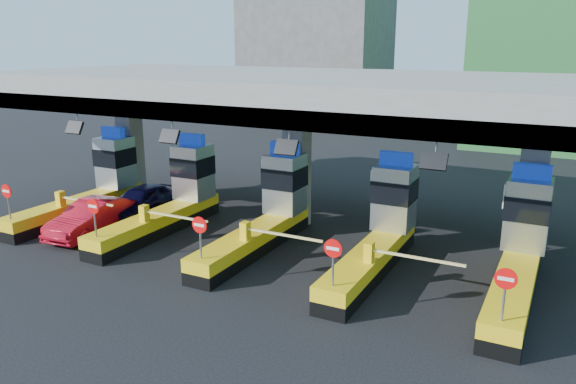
% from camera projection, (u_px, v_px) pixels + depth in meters
% --- Properties ---
extents(ground, '(120.00, 120.00, 0.00)m').
position_uv_depth(ground, '(266.00, 245.00, 23.95)').
color(ground, black).
rests_on(ground, ground).
extents(toll_canopy, '(28.00, 12.09, 7.00)m').
position_uv_depth(toll_canopy, '(296.00, 94.00, 24.83)').
color(toll_canopy, slate).
rests_on(toll_canopy, ground).
extents(toll_lane_far_left, '(4.43, 8.00, 4.16)m').
position_uv_depth(toll_lane_far_left, '(95.00, 185.00, 28.23)').
color(toll_lane_far_left, black).
rests_on(toll_lane_far_left, ground).
extents(toll_lane_left, '(4.43, 8.00, 4.16)m').
position_uv_depth(toll_lane_left, '(174.00, 197.00, 26.03)').
color(toll_lane_left, black).
rests_on(toll_lane_left, ground).
extents(toll_lane_center, '(4.43, 8.00, 4.16)m').
position_uv_depth(toll_lane_center, '(269.00, 212.00, 23.83)').
color(toll_lane_center, black).
rests_on(toll_lane_center, ground).
extents(toll_lane_right, '(4.43, 8.00, 4.16)m').
position_uv_depth(toll_lane_right, '(382.00, 229.00, 21.63)').
color(toll_lane_right, black).
rests_on(toll_lane_right, ground).
extents(toll_lane_far_right, '(4.43, 8.00, 4.16)m').
position_uv_depth(toll_lane_far_right, '(521.00, 250.00, 19.43)').
color(toll_lane_far_right, black).
rests_on(toll_lane_far_right, ground).
extents(bg_building_concrete, '(14.00, 10.00, 18.00)m').
position_uv_depth(bg_building_concrete, '(317.00, 36.00, 58.73)').
color(bg_building_concrete, '#4C4C49').
rests_on(bg_building_concrete, ground).
extents(van, '(1.96, 4.68, 1.58)m').
position_uv_depth(van, '(142.00, 201.00, 27.57)').
color(van, black).
rests_on(van, ground).
extents(red_car, '(1.99, 4.77, 1.54)m').
position_uv_depth(red_car, '(92.00, 218.00, 25.09)').
color(red_car, '#AE0D1D').
rests_on(red_car, ground).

